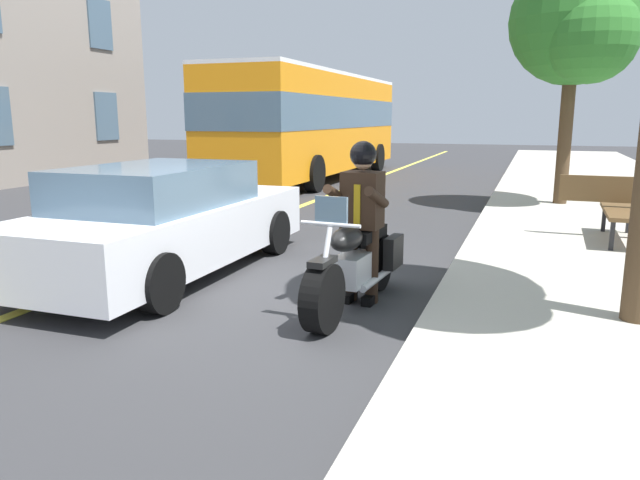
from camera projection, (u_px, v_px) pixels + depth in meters
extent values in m
plane|color=#333335|center=(247.00, 299.00, 6.62)|extent=(80.00, 80.00, 0.00)
cube|color=#E5DB4C|center=(100.00, 282.00, 7.28)|extent=(60.00, 0.16, 0.01)
cylinder|color=black|center=(323.00, 298.00, 5.54)|extent=(0.67, 0.25, 0.66)
cylinder|color=black|center=(376.00, 262.00, 6.93)|extent=(0.67, 0.25, 0.66)
cube|color=silver|center=(353.00, 269.00, 6.24)|extent=(0.58, 0.32, 0.32)
ellipsoid|color=black|center=(347.00, 239.00, 5.99)|extent=(0.58, 0.32, 0.24)
cube|color=black|center=(365.00, 233.00, 6.49)|extent=(0.72, 0.33, 0.12)
cube|color=black|center=(393.00, 252.00, 6.76)|extent=(0.41, 0.15, 0.36)
cube|color=black|center=(357.00, 248.00, 6.94)|extent=(0.41, 0.15, 0.36)
cylinder|color=silver|center=(324.00, 270.00, 5.50)|extent=(0.35, 0.08, 0.76)
cylinder|color=silver|center=(330.00, 224.00, 5.57)|extent=(0.08, 0.60, 0.04)
cube|color=black|center=(323.00, 262.00, 5.47)|extent=(0.37, 0.19, 0.06)
cylinder|color=silver|center=(377.00, 279.00, 6.47)|extent=(0.90, 0.15, 0.08)
cube|color=slate|center=(331.00, 211.00, 5.56)|extent=(0.06, 0.32, 0.28)
cylinder|color=black|center=(372.00, 265.00, 6.41)|extent=(0.14, 0.14, 0.84)
cube|color=black|center=(370.00, 299.00, 6.43)|extent=(0.27, 0.13, 0.10)
cylinder|color=black|center=(351.00, 263.00, 6.51)|extent=(0.14, 0.14, 0.84)
cube|color=black|center=(349.00, 297.00, 6.53)|extent=(0.27, 0.13, 0.10)
cube|color=black|center=(362.00, 200.00, 6.32)|extent=(0.35, 0.42, 0.60)
cube|color=#B28C14|center=(357.00, 206.00, 6.18)|extent=(0.03, 0.07, 0.44)
cylinder|color=black|center=(377.00, 197.00, 6.06)|extent=(0.56, 0.14, 0.28)
cylinder|color=black|center=(337.00, 195.00, 6.23)|extent=(0.56, 0.14, 0.28)
sphere|color=tan|center=(363.00, 159.00, 6.23)|extent=(0.22, 0.22, 0.22)
sphere|color=black|center=(363.00, 154.00, 6.22)|extent=(0.28, 0.28, 0.28)
cube|color=orange|center=(314.00, 124.00, 18.97)|extent=(11.00, 2.50, 2.85)
cube|color=slate|center=(314.00, 113.00, 18.91)|extent=(11.04, 2.52, 0.90)
cube|color=slate|center=(361.00, 116.00, 23.99)|extent=(0.06, 2.40, 1.90)
cube|color=white|center=(314.00, 76.00, 18.67)|extent=(11.00, 2.50, 0.10)
cylinder|color=black|center=(317.00, 156.00, 22.95)|extent=(1.00, 0.30, 1.00)
cylinder|color=black|center=(378.00, 158.00, 22.15)|extent=(1.00, 0.30, 1.00)
cylinder|color=black|center=(234.00, 171.00, 16.68)|extent=(1.00, 0.30, 1.00)
cylinder|color=black|center=(314.00, 174.00, 15.88)|extent=(1.00, 0.30, 1.00)
cube|color=white|center=(168.00, 231.00, 7.65)|extent=(4.60, 1.80, 0.70)
cube|color=slate|center=(157.00, 190.00, 7.36)|extent=(2.40, 1.60, 0.60)
cylinder|color=black|center=(176.00, 225.00, 9.32)|extent=(0.64, 0.22, 0.64)
cylinder|color=black|center=(275.00, 232.00, 8.76)|extent=(0.64, 0.22, 0.64)
cylinder|color=black|center=(30.00, 269.00, 6.65)|extent=(0.64, 0.22, 0.64)
cylinder|color=black|center=(160.00, 283.00, 6.08)|extent=(0.64, 0.22, 0.64)
cube|color=brown|center=(622.00, 211.00, 8.89)|extent=(1.81, 0.54, 0.06)
cube|color=brown|center=(623.00, 190.00, 9.03)|extent=(0.10, 1.80, 0.40)
cube|color=black|center=(612.00, 235.00, 8.31)|extent=(0.06, 0.06, 0.42)
cube|color=black|center=(629.00, 220.00, 9.56)|extent=(0.06, 0.06, 0.42)
cube|color=black|center=(604.00, 219.00, 9.68)|extent=(0.06, 0.06, 0.42)
cylinder|color=#4C3823|center=(565.00, 139.00, 12.63)|extent=(0.28, 0.28, 2.76)
sphere|color=#2D7228|center=(575.00, 20.00, 12.15)|extent=(2.60, 2.60, 2.60)
sphere|color=#2D7228|center=(591.00, 37.00, 11.57)|extent=(1.80, 1.80, 1.80)
cube|color=slate|center=(107.00, 116.00, 20.32)|extent=(1.10, 0.06, 1.60)
cube|color=slate|center=(100.00, 24.00, 19.71)|extent=(1.10, 0.06, 1.60)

